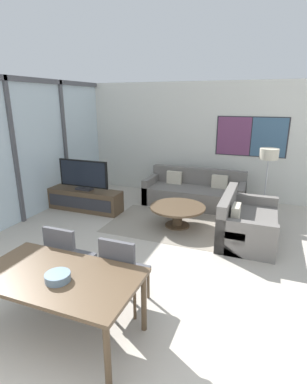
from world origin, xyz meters
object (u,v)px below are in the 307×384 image
at_px(tv_console, 85,200).
at_px(television, 83,175).
at_px(dining_chair_left, 67,257).
at_px(dining_chair_centre, 123,270).
at_px(floor_lamp, 269,158).
at_px(sofa_main, 195,193).
at_px(fruit_bowl, 58,277).
at_px(dining_table, 59,281).
at_px(coffee_table, 178,211).
at_px(sofa_side, 244,224).

bearing_deg(tv_console, television, 90.00).
relative_size(tv_console, dining_chair_left, 1.82).
height_order(dining_chair_centre, floor_lamp, floor_lamp).
relative_size(television, sofa_main, 0.52).
bearing_deg(fruit_bowl, sofa_main, 87.38).
xyz_separation_m(sofa_main, dining_table, (-0.28, -4.57, 0.39)).
xyz_separation_m(coffee_table, dining_chair_centre, (0.11, -2.56, 0.20)).
xyz_separation_m(dining_table, dining_chair_left, (-0.39, 0.65, -0.14)).
xyz_separation_m(dining_table, floor_lamp, (1.82, 4.46, 0.57)).
bearing_deg(sofa_side, television, 86.51).
xyz_separation_m(sofa_main, floor_lamp, (1.54, -0.11, 0.95)).
xyz_separation_m(dining_chair_centre, fruit_bowl, (-0.32, -0.69, 0.26)).
distance_m(sofa_side, fruit_bowl, 3.53).
xyz_separation_m(dining_chair_left, fruit_bowl, (0.46, -0.73, 0.26)).
bearing_deg(television, dining_chair_left, -60.22).
distance_m(tv_console, sofa_side, 3.45).
bearing_deg(dining_chair_centre, fruit_bowl, -114.96).
distance_m(television, fruit_bowl, 3.92).
bearing_deg(sofa_main, television, -149.90).
xyz_separation_m(sofa_main, sofa_side, (1.25, -1.48, 0.00)).
height_order(dining_table, dining_chair_centre, dining_chair_centre).
bearing_deg(fruit_bowl, television, 120.32).
relative_size(tv_console, dining_table, 1.04).
distance_m(tv_console, dining_table, 3.84).
relative_size(sofa_side, coffee_table, 1.46).
relative_size(coffee_table, dining_chair_centre, 1.14).
bearing_deg(fruit_bowl, dining_table, 129.52).
distance_m(fruit_bowl, floor_lamp, 4.89).
bearing_deg(floor_lamp, dining_table, -112.18).
relative_size(television, dining_chair_left, 1.27).
xyz_separation_m(coffee_table, dining_chair_left, (-0.67, -2.52, 0.20)).
height_order(sofa_side, dining_table, sofa_side).
height_order(sofa_side, floor_lamp, floor_lamp).
distance_m(coffee_table, dining_chair_left, 2.62).
bearing_deg(dining_chair_left, dining_table, -58.81).
xyz_separation_m(television, dining_table, (1.91, -3.30, -0.15)).
relative_size(coffee_table, floor_lamp, 0.75).
distance_m(sofa_main, coffee_table, 1.40).
height_order(coffee_table, floor_lamp, floor_lamp).
height_order(dining_chair_centre, fruit_bowl, dining_chair_centre).
xyz_separation_m(tv_console, floor_lamp, (3.73, 1.16, 0.99)).
xyz_separation_m(sofa_side, coffee_table, (-1.25, 0.08, 0.04)).
height_order(sofa_main, floor_lamp, floor_lamp).
xyz_separation_m(television, coffee_table, (2.19, -0.13, -0.49)).
bearing_deg(fruit_bowl, floor_lamp, 68.93).
distance_m(television, floor_lamp, 3.93).
distance_m(sofa_side, coffee_table, 1.25).
height_order(dining_table, floor_lamp, floor_lamp).
relative_size(television, fruit_bowl, 4.85).
bearing_deg(tv_console, coffee_table, -3.36).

